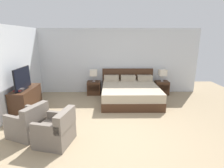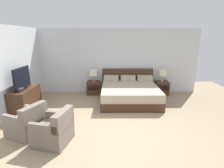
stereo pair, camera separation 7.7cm
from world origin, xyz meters
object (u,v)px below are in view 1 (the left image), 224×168
object	(u,v)px
armchair_by_window	(29,124)
book_red_cover	(19,91)
bed	(130,92)
table_lamp_left	(94,73)
dresser	(26,100)
tv	(22,79)
book_blue_cover	(18,90)
nightstand_right	(162,88)
book_small_top	(19,89)
table_lamp_right	(163,73)
armchair_companion	(56,131)
nightstand_left	(94,88)

from	to	relation	value
armchair_by_window	book_red_cover	bearing A→B (deg)	123.94
bed	table_lamp_left	world-z (taller)	bed
dresser	tv	size ratio (longest dim) A/B	1.37
book_blue_cover	armchair_by_window	xyz separation A→B (m)	(0.66, -0.97, -0.50)
nightstand_right	book_blue_cover	distance (m)	5.00
book_red_cover	armchair_by_window	xyz separation A→B (m)	(0.65, -0.97, -0.47)
book_small_top	armchair_by_window	size ratio (longest dim) A/B	0.24
nightstand_right	armchair_by_window	xyz separation A→B (m)	(-3.89, -2.99, 0.03)
armchair_by_window	table_lamp_right	bearing A→B (deg)	37.55
book_red_cover	bed	bearing A→B (deg)	21.85
tv	armchair_by_window	bearing A→B (deg)	-62.49
bed	tv	world-z (taller)	tv
nightstand_right	dresser	size ratio (longest dim) A/B	0.43
table_lamp_left	tv	size ratio (longest dim) A/B	0.52
table_lamp_right	armchair_companion	xyz separation A→B (m)	(-3.17, -3.31, -0.57)
book_blue_cover	armchair_by_window	world-z (taller)	book_blue_cover
book_small_top	armchair_companion	size ratio (longest dim) A/B	0.27
book_blue_cover	table_lamp_right	bearing A→B (deg)	23.90
nightstand_left	nightstand_right	distance (m)	2.67
armchair_by_window	armchair_companion	xyz separation A→B (m)	(0.71, -0.32, 0.00)
bed	armchair_companion	xyz separation A→B (m)	(-1.83, -2.58, -0.01)
book_blue_cover	armchair_companion	bearing A→B (deg)	-43.19
nightstand_left	tv	size ratio (longest dim) A/B	0.58
nightstand_left	armchair_companion	distance (m)	3.35
nightstand_left	armchair_companion	world-z (taller)	armchair_companion
bed	armchair_by_window	bearing A→B (deg)	-138.50
nightstand_left	table_lamp_left	bearing A→B (deg)	90.00
book_red_cover	book_blue_cover	world-z (taller)	book_blue_cover
dresser	book_small_top	distance (m)	0.55
nightstand_left	table_lamp_left	size ratio (longest dim) A/B	1.12
bed	nightstand_left	bearing A→B (deg)	151.32
armchair_by_window	tv	bearing A→B (deg)	117.51
book_small_top	nightstand_right	bearing A→B (deg)	24.03
nightstand_left	dresser	xyz separation A→B (m)	(-1.86, -1.68, 0.12)
nightstand_left	tv	bearing A→B (deg)	-136.78
nightstand_right	book_blue_cover	size ratio (longest dim) A/B	2.56
nightstand_right	armchair_by_window	size ratio (longest dim) A/B	0.58
nightstand_left	book_small_top	world-z (taller)	book_small_top
nightstand_right	book_red_cover	size ratio (longest dim) A/B	2.31
dresser	tv	world-z (taller)	tv
book_red_cover	armchair_by_window	distance (m)	1.26
tv	armchair_companion	bearing A→B (deg)	-48.98
table_lamp_left	dresser	xyz separation A→B (m)	(-1.86, -1.68, -0.48)
tv	book_small_top	xyz separation A→B (m)	(0.01, -0.27, -0.23)
tv	book_red_cover	distance (m)	0.39
book_blue_cover	armchair_by_window	bearing A→B (deg)	-55.60
nightstand_left	dresser	bearing A→B (deg)	-137.88
book_red_cover	dresser	bearing A→B (deg)	89.17
table_lamp_right	dresser	xyz separation A→B (m)	(-4.53, -1.68, -0.48)
book_red_cover	table_lamp_left	bearing A→B (deg)	47.23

